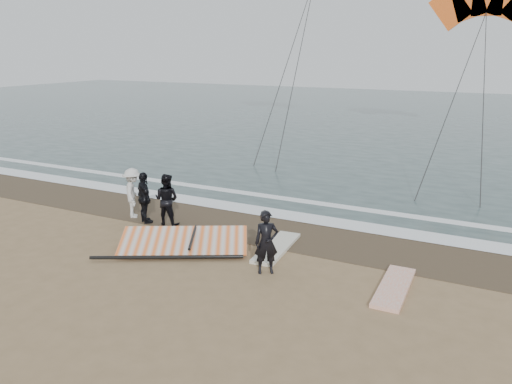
# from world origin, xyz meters

# --- Properties ---
(ground) EXTENTS (120.00, 120.00, 0.00)m
(ground) POSITION_xyz_m (0.00, 0.00, 0.00)
(ground) COLOR #8C704C
(ground) RESTS_ON ground
(sea) EXTENTS (120.00, 54.00, 0.02)m
(sea) POSITION_xyz_m (0.00, 33.00, 0.01)
(sea) COLOR #233838
(sea) RESTS_ON ground
(wet_sand) EXTENTS (120.00, 2.80, 0.01)m
(wet_sand) POSITION_xyz_m (0.00, 4.50, 0.01)
(wet_sand) COLOR #4C3D2B
(wet_sand) RESTS_ON ground
(foam_near) EXTENTS (120.00, 0.90, 0.01)m
(foam_near) POSITION_xyz_m (0.00, 5.90, 0.03)
(foam_near) COLOR white
(foam_near) RESTS_ON sea
(foam_far) EXTENTS (120.00, 0.45, 0.01)m
(foam_far) POSITION_xyz_m (0.00, 7.60, 0.03)
(foam_far) COLOR white
(foam_far) RESTS_ON sea
(man_main) EXTENTS (0.69, 0.63, 1.59)m
(man_main) POSITION_xyz_m (0.33, 1.67, 0.79)
(man_main) COLOR black
(man_main) RESTS_ON ground
(board_white) EXTENTS (0.66, 2.25, 0.09)m
(board_white) POSITION_xyz_m (3.34, 2.19, 0.04)
(board_white) COLOR silver
(board_white) RESTS_ON ground
(board_cream) EXTENTS (0.78, 2.37, 0.10)m
(board_cream) POSITION_xyz_m (-0.04, 3.13, 0.05)
(board_cream) COLOR beige
(board_cream) RESTS_ON ground
(trio_cluster) EXTENTS (2.40, 1.33, 1.65)m
(trio_cluster) POSITION_xyz_m (-4.70, 3.45, 0.82)
(trio_cluster) COLOR black
(trio_cluster) RESTS_ON ground
(sail_rig) EXTENTS (3.65, 3.13, 0.49)m
(sail_rig) POSITION_xyz_m (-2.33, 2.06, 0.19)
(sail_rig) COLOR black
(sail_rig) RESTS_ON ground
(kite_red) EXTENTS (6.83, 7.08, 15.69)m
(kite_red) POSITION_xyz_m (3.49, 23.19, 7.51)
(kite_red) COLOR orange
(kite_red) RESTS_ON ground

